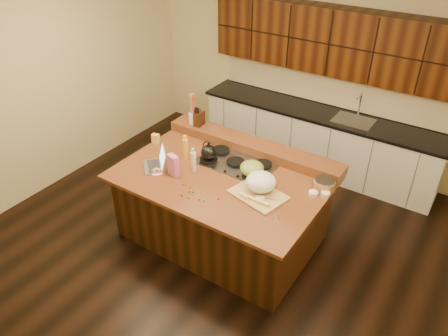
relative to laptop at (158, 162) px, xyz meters
The scene contains 33 objects.
room 0.87m from the laptop, 18.94° to the left, with size 5.52×5.02×2.72m.
island 0.94m from the laptop, 18.94° to the left, with size 2.40×1.60×0.92m.
back_ledge 1.21m from the laptop, 52.16° to the left, with size 2.40×0.30×0.12m, color black.
cooktop 0.93m from the laptop, 36.79° to the left, with size 0.92×0.52×0.05m.
back_counter 2.69m from the laptop, 67.21° to the left, with size 3.70×0.66×2.40m.
kettle 0.62m from the laptop, 43.87° to the left, with size 0.20×0.20×0.18m, color black.
green_bowl 1.13m from the laptop, 22.17° to the left, with size 0.28×0.28×0.15m, color olive.
laptop is the anchor object (origin of this frame).
oil_bottle 0.37m from the laptop, 63.13° to the left, with size 0.07×0.07×0.27m, color yellow.
vinegar_bottle 0.45m from the laptop, 21.45° to the left, with size 0.06×0.06×0.25m, color silver.
wooden_tray 1.29m from the laptop, ahead, with size 0.65×0.53×0.23m.
ramekin_a 1.35m from the laptop, ahead, with size 0.10×0.10×0.04m, color white.
ramekin_b 1.85m from the laptop, 15.42° to the left, with size 0.10×0.10×0.04m, color white.
ramekin_c 1.97m from the laptop, 16.31° to the left, with size 0.10×0.10×0.04m, color white.
strainer_bowl 1.95m from the laptop, 20.59° to the left, with size 0.24×0.24×0.09m, color #996B3F.
kitchen_timer 1.63m from the laptop, ahead, with size 0.08×0.08×0.07m, color silver.
pink_bag 0.28m from the laptop, ahead, with size 0.14×0.08×0.26m, color #D162A4.
candy_plate 0.13m from the laptop, 58.24° to the right, with size 0.18×0.18×0.01m, color white.
package_box 0.57m from the laptop, 133.55° to the left, with size 0.09×0.07×0.13m, color #E1B94F.
utensil_crock 0.98m from the laptop, 100.95° to the left, with size 0.12×0.12×0.14m, color white.
knife_block 0.97m from the laptop, 95.15° to the left, with size 0.10×0.16×0.19m, color black.
gumdrop_0 0.85m from the laptop, 18.03° to the right, with size 0.02×0.02×0.02m, color red.
gumdrop_1 0.90m from the laptop, 16.46° to the right, with size 0.02×0.02×0.02m, color #198C26.
gumdrop_2 0.60m from the laptop, 13.38° to the right, with size 0.02×0.02×0.02m, color red.
gumdrop_3 0.50m from the laptop, 16.14° to the right, with size 0.02×0.02×0.02m, color #198C26.
gumdrop_4 0.65m from the laptop, 27.33° to the right, with size 0.02×0.02×0.02m, color red.
gumdrop_5 0.65m from the laptop, 26.57° to the right, with size 0.02×0.02×0.02m, color #198C26.
gumdrop_6 0.97m from the laptop, ahead, with size 0.02×0.02×0.02m, color red.
gumdrop_7 0.69m from the laptop, 15.91° to the right, with size 0.02×0.02×0.02m, color #198C26.
gumdrop_8 0.69m from the laptop, 27.26° to the right, with size 0.02×0.02×0.02m, color red.
gumdrop_9 0.66m from the laptop, 18.47° to the right, with size 0.02×0.02×0.02m, color #198C26.
gumdrop_10 0.55m from the laptop, 14.47° to the right, with size 0.02×0.02×0.02m, color red.
gumdrop_11 0.75m from the laptop, 24.07° to the right, with size 0.02×0.02×0.02m, color #198C26.
Camera 1 is at (2.33, -3.47, 3.75)m, focal length 35.00 mm.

